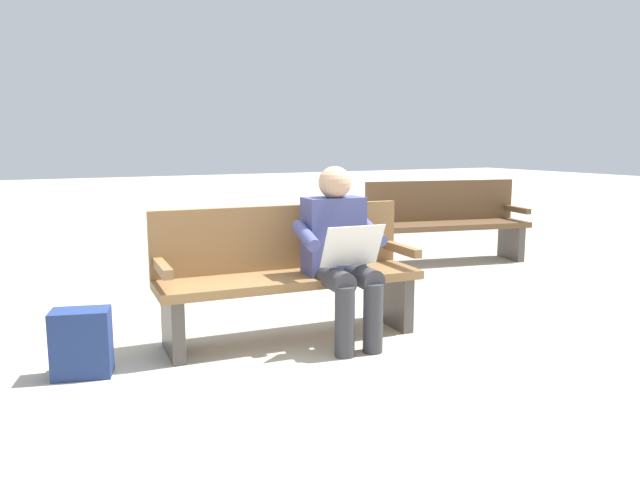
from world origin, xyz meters
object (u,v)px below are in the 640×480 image
bench_near (287,272)px  person_seated (340,250)px  backpack (82,343)px  bench_far (446,221)px

bench_near → person_seated: person_seated is taller
bench_near → backpack: (1.35, 0.12, -0.27)m
bench_near → person_seated: 0.41m
person_seated → backpack: bearing=-0.7°
bench_near → bench_far: bearing=-144.4°
person_seated → bench_far: bearing=-137.6°
person_seated → backpack: 1.69m
person_seated → bench_far: (-2.40, -1.89, -0.17)m
bench_near → person_seated: size_ratio=1.55×
person_seated → backpack: (1.63, -0.14, -0.44)m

